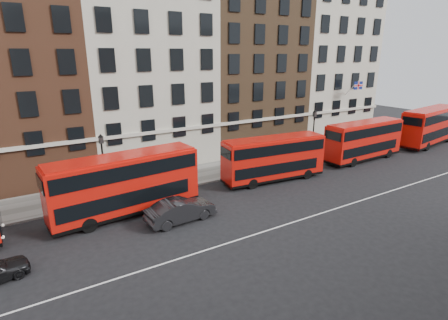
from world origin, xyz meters
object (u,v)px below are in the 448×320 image
car_front (181,210)px  bus_c (273,158)px  bus_b (125,183)px  traffic_light (372,128)px  bus_d (364,140)px  bus_e (430,125)px

car_front → bus_c: bearing=-77.8°
car_front → bus_b: bearing=39.9°
traffic_light → bus_d: bearing=-151.2°
bus_c → bus_e: bus_e is taller
bus_d → bus_e: bearing=-1.4°
bus_b → bus_d: bus_b is taller
bus_b → traffic_light: (31.89, 3.03, 0.01)m
bus_b → bus_d: 26.39m
bus_b → car_front: 4.57m
bus_b → bus_c: bus_b is taller
bus_c → bus_d: bus_d is taller
bus_c → traffic_light: 18.41m
bus_e → bus_b: bearing=172.0°
bus_b → bus_e: 39.39m
bus_c → traffic_light: bus_c is taller
bus_d → bus_e: size_ratio=0.89×
traffic_light → bus_c: bearing=-170.5°
bus_c → car_front: 11.30m
bus_b → bus_d: size_ratio=1.06×
bus_d → traffic_light: bus_d is taller
bus_d → bus_e: 13.00m
bus_b → bus_c: bearing=-4.9°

